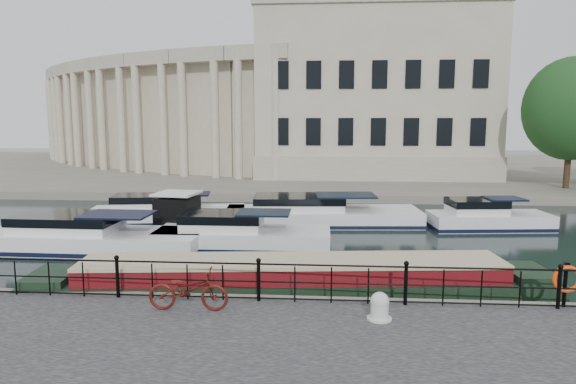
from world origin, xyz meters
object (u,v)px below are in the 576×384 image
object	(u,v)px
bicycle	(188,290)
life_ring_post	(567,280)
narrowboat	(292,285)
harbour_hut	(178,216)
mooring_bollard	(380,307)

from	to	relation	value
bicycle	life_ring_post	distance (m)	10.01
bicycle	life_ring_post	world-z (taller)	life_ring_post
narrowboat	harbour_hut	size ratio (longest dim) A/B	5.82
harbour_hut	life_ring_post	bearing A→B (deg)	-28.87
harbour_hut	narrowboat	bearing A→B (deg)	-45.57
narrowboat	harbour_hut	world-z (taller)	harbour_hut
bicycle	mooring_bollard	world-z (taller)	bicycle
mooring_bollard	harbour_hut	distance (m)	13.98
life_ring_post	narrowboat	bearing A→B (deg)	165.61
bicycle	narrowboat	size ratio (longest dim) A/B	0.13
mooring_bollard	harbour_hut	bearing A→B (deg)	127.03
mooring_bollard	harbour_hut	size ratio (longest dim) A/B	0.25
bicycle	life_ring_post	size ratio (longest dim) A/B	1.71
mooring_bollard	bicycle	bearing A→B (deg)	176.91
bicycle	mooring_bollard	xyz separation A→B (m)	(4.95, -0.27, -0.22)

